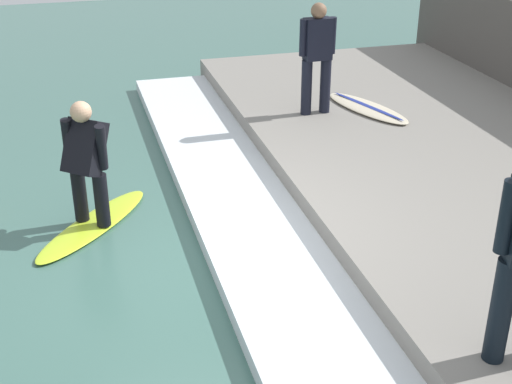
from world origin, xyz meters
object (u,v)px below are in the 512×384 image
(surfer_waiting_near, at_px, (317,53))
(surfboard_waiting_near, at_px, (367,108))
(surfer_riding, at_px, (86,158))
(surfboard_riding, at_px, (94,224))

(surfer_waiting_near, height_order, surfboard_waiting_near, surfer_waiting_near)
(surfer_riding, height_order, surfboard_waiting_near, surfer_riding)
(surfboard_riding, height_order, surfer_waiting_near, surfer_waiting_near)
(surfboard_riding, xyz_separation_m, surfboard_waiting_near, (4.04, 1.81, 0.37))
(surfboard_riding, distance_m, surfboard_waiting_near, 4.45)
(surfer_waiting_near, relative_size, surfboard_waiting_near, 0.93)
(surfer_riding, distance_m, surfboard_waiting_near, 4.45)
(surfboard_waiting_near, bearing_deg, surfboard_riding, -155.82)
(surfboard_riding, relative_size, surfboard_waiting_near, 1.02)
(surfboard_riding, bearing_deg, surfer_riding, -45.00)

